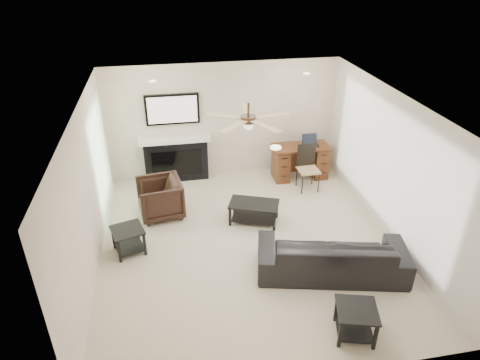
# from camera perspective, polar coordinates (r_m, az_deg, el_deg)

# --- Properties ---
(room_shell) EXTENTS (5.50, 5.54, 2.52)m
(room_shell) POSITION_cam_1_polar(r_m,az_deg,el_deg) (6.77, 2.66, 3.67)
(room_shell) COLOR beige
(room_shell) RESTS_ON ground
(sofa) EXTENTS (2.44, 1.39, 0.67)m
(sofa) POSITION_cam_1_polar(r_m,az_deg,el_deg) (6.90, 12.17, -9.67)
(sofa) COLOR black
(sofa) RESTS_ON ground
(armchair) EXTENTS (0.91, 0.89, 0.74)m
(armchair) POSITION_cam_1_polar(r_m,az_deg,el_deg) (8.22, -10.61, -2.39)
(armchair) COLOR black
(armchair) RESTS_ON ground
(coffee_table) EXTENTS (1.02, 0.79, 0.40)m
(coffee_table) POSITION_cam_1_polar(r_m,az_deg,el_deg) (7.98, 1.86, -4.33)
(coffee_table) COLOR black
(coffee_table) RESTS_ON ground
(end_table_near) EXTENTS (0.64, 0.64, 0.45)m
(end_table_near) POSITION_cam_1_polar(r_m,az_deg,el_deg) (6.09, 15.11, -17.77)
(end_table_near) COLOR black
(end_table_near) RESTS_ON ground
(end_table_left) EXTENTS (0.62, 0.62, 0.45)m
(end_table_left) POSITION_cam_1_polar(r_m,az_deg,el_deg) (7.46, -14.61, -7.79)
(end_table_left) COLOR black
(end_table_left) RESTS_ON ground
(fireplace_unit) EXTENTS (1.52, 0.34, 1.91)m
(fireplace_unit) POSITION_cam_1_polar(r_m,az_deg,el_deg) (9.20, -8.68, 5.38)
(fireplace_unit) COLOR black
(fireplace_unit) RESTS_ON ground
(desk) EXTENTS (1.22, 0.56, 0.76)m
(desk) POSITION_cam_1_polar(r_m,az_deg,el_deg) (9.52, 8.02, 2.43)
(desk) COLOR #441F11
(desk) RESTS_ON ground
(desk_chair) EXTENTS (0.43, 0.45, 0.97)m
(desk_chair) POSITION_cam_1_polar(r_m,az_deg,el_deg) (9.01, 9.12, 1.51)
(desk_chair) COLOR black
(desk_chair) RESTS_ON ground
(laptop) EXTENTS (0.33, 0.24, 0.23)m
(laptop) POSITION_cam_1_polar(r_m,az_deg,el_deg) (9.36, 9.43, 5.19)
(laptop) COLOR black
(laptop) RESTS_ON desk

